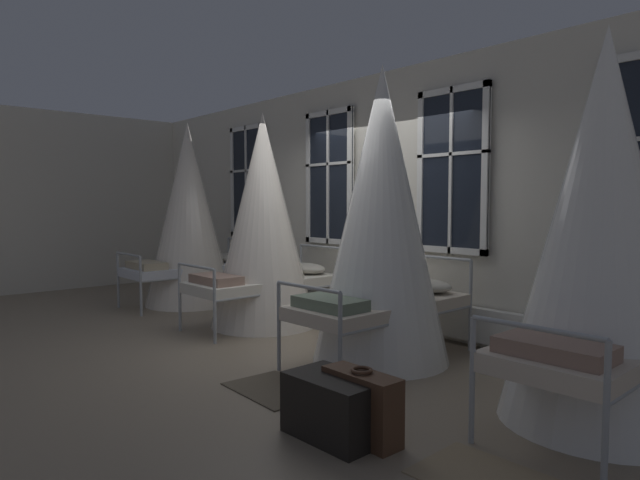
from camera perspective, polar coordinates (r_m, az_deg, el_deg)
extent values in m
plane|color=gray|center=(6.18, -0.59, -10.45)|extent=(21.36, 21.36, 0.00)
cube|color=beige|center=(6.85, 7.20, 4.13)|extent=(11.46, 0.10, 3.13)
cube|color=black|center=(9.04, -7.60, 6.02)|extent=(0.90, 0.02, 1.80)
cube|color=silver|center=(9.05, -7.55, 0.55)|extent=(0.90, 0.06, 0.07)
cube|color=silver|center=(9.12, -7.65, 11.46)|extent=(0.90, 0.06, 0.07)
cube|color=silver|center=(9.39, -9.02, 5.93)|extent=(0.07, 0.06, 1.80)
cube|color=silver|center=(8.70, -6.06, 6.12)|extent=(0.07, 0.06, 1.80)
cube|color=silver|center=(9.04, -7.60, 6.02)|extent=(0.04, 0.06, 1.80)
cube|color=silver|center=(9.05, -7.61, 7.16)|extent=(0.90, 0.06, 0.04)
cube|color=black|center=(7.48, 0.93, 6.53)|extent=(0.90, 0.02, 1.80)
cube|color=silver|center=(7.49, 0.92, -0.09)|extent=(0.90, 0.06, 0.07)
cube|color=silver|center=(7.57, 0.93, 13.07)|extent=(0.90, 0.06, 0.07)
cube|color=silver|center=(7.79, -1.15, 6.42)|extent=(0.07, 0.06, 1.80)
cube|color=silver|center=(7.18, 3.18, 6.64)|extent=(0.07, 0.06, 1.80)
cube|color=silver|center=(7.48, 0.93, 6.53)|extent=(0.04, 0.06, 1.80)
cube|color=silver|center=(7.49, 0.93, 7.90)|extent=(0.90, 0.06, 0.04)
cube|color=black|center=(6.16, 13.52, 7.01)|extent=(0.90, 0.02, 1.80)
cube|color=silver|center=(6.17, 13.39, -1.03)|extent=(0.90, 0.06, 0.07)
cube|color=silver|center=(6.27, 13.64, 14.91)|extent=(0.90, 0.06, 0.07)
cube|color=silver|center=(6.41, 10.45, 6.92)|extent=(0.07, 0.06, 1.80)
cube|color=silver|center=(5.93, 16.84, 7.08)|extent=(0.07, 0.06, 1.80)
cube|color=silver|center=(6.16, 13.52, 7.01)|extent=(0.04, 0.06, 1.80)
cube|color=silver|center=(6.17, 13.54, 8.67)|extent=(0.90, 0.06, 0.04)
cube|color=silver|center=(5.41, 27.30, 7.15)|extent=(0.07, 0.06, 1.80)
cube|color=silver|center=(6.88, 6.39, -6.88)|extent=(6.55, 0.10, 0.36)
cylinder|color=#9EA3A8|center=(9.37, -9.45, -2.69)|extent=(0.04, 0.04, 0.94)
cylinder|color=#9EA3A8|center=(8.70, -6.67, -3.16)|extent=(0.04, 0.04, 0.94)
cylinder|color=#9EA3A8|center=(8.55, -20.23, -3.94)|extent=(0.04, 0.04, 0.81)
cylinder|color=#9EA3A8|center=(7.81, -18.12, -4.60)|extent=(0.04, 0.04, 0.81)
cylinder|color=#9EA3A8|center=(8.92, -14.59, -3.12)|extent=(0.04, 1.88, 0.03)
cylinder|color=#9EA3A8|center=(8.21, -12.08, -3.66)|extent=(0.04, 1.88, 0.03)
cylinder|color=#9EA3A8|center=(8.99, -8.14, 0.06)|extent=(0.80, 0.03, 0.03)
cylinder|color=#9EA3A8|center=(8.13, -19.28, -1.43)|extent=(0.80, 0.03, 0.03)
cube|color=silver|center=(8.56, -13.39, -2.97)|extent=(0.82, 1.90, 0.12)
ellipsoid|color=#B7B2A3|center=(8.89, -9.42, -1.81)|extent=(0.62, 0.40, 0.14)
cube|color=tan|center=(8.25, -17.58, -2.51)|extent=(0.66, 0.36, 0.10)
cone|color=silver|center=(8.50, -13.48, 2.65)|extent=(1.32, 1.32, 2.73)
cylinder|color=#9EA3A8|center=(7.80, -1.99, -3.95)|extent=(0.04, 0.04, 0.94)
cylinder|color=#9EA3A8|center=(7.21, 2.09, -4.59)|extent=(0.04, 0.04, 0.94)
cylinder|color=#9EA3A8|center=(6.78, -14.36, -5.80)|extent=(0.04, 0.04, 0.81)
cylinder|color=#9EA3A8|center=(6.09, -10.88, -6.83)|extent=(0.04, 0.04, 0.81)
cylinder|color=#9EA3A8|center=(7.24, -7.73, -4.61)|extent=(0.04, 1.88, 0.03)
cylinder|color=#9EA3A8|center=(6.60, -3.84, -5.41)|extent=(0.04, 1.88, 0.03)
cylinder|color=#9EA3A8|center=(7.45, -0.03, -0.68)|extent=(0.80, 0.04, 0.03)
cylinder|color=#9EA3A8|center=(6.37, -12.77, -2.70)|extent=(0.80, 0.04, 0.03)
cube|color=silver|center=(6.91, -5.88, -4.49)|extent=(0.83, 1.90, 0.12)
ellipsoid|color=#B7B2A3|center=(7.32, -1.44, -2.96)|extent=(0.62, 0.40, 0.14)
cube|color=gray|center=(6.52, -10.74, -4.03)|extent=(0.66, 0.36, 0.10)
cone|color=silver|center=(6.84, -5.93, 2.08)|extent=(1.32, 1.32, 2.64)
cylinder|color=#9EA3A8|center=(6.36, 9.24, -5.76)|extent=(0.04, 0.04, 0.94)
cylinder|color=#9EA3A8|center=(5.90, 15.35, -6.59)|extent=(0.04, 0.04, 0.94)
cylinder|color=#9EA3A8|center=(5.07, -4.30, -8.94)|extent=(0.04, 0.04, 0.81)
cylinder|color=#9EA3A8|center=(4.48, 2.11, -10.63)|extent=(0.04, 0.04, 0.81)
cylinder|color=#9EA3A8|center=(5.67, 3.26, -6.94)|extent=(0.06, 1.88, 0.03)
cylinder|color=#9EA3A8|center=(5.15, 9.68, -8.08)|extent=(0.06, 1.88, 0.03)
cylinder|color=#9EA3A8|center=(6.06, 12.24, -1.79)|extent=(0.80, 0.04, 0.03)
cylinder|color=#9EA3A8|center=(4.69, -1.31, -4.93)|extent=(0.80, 0.04, 0.03)
cube|color=beige|center=(5.39, 6.32, -6.85)|extent=(0.85, 1.91, 0.12)
ellipsoid|color=#B7B2A3|center=(5.90, 10.84, -4.66)|extent=(0.62, 0.41, 0.14)
cube|color=slate|center=(4.89, 1.01, -6.59)|extent=(0.67, 0.37, 0.10)
cone|color=white|center=(5.30, 6.39, 2.67)|extent=(1.32, 1.32, 2.84)
cylinder|color=#9EA3A8|center=(5.33, 26.42, -7.98)|extent=(0.04, 0.04, 0.94)
cylinder|color=#9EA3A8|center=(3.71, 15.53, -13.87)|extent=(0.04, 0.04, 0.81)
cylinder|color=#9EA3A8|center=(3.38, 27.57, -15.95)|extent=(0.04, 0.04, 0.81)
cylinder|color=#9EA3A8|center=(4.49, 22.02, -10.09)|extent=(0.07, 1.88, 0.03)
cylinder|color=#9EA3A8|center=(3.42, 21.41, -8.49)|extent=(0.80, 0.05, 0.03)
cube|color=beige|center=(4.32, 26.90, -9.91)|extent=(0.86, 1.91, 0.12)
ellipsoid|color=silver|center=(4.94, 29.83, -6.74)|extent=(0.62, 0.41, 0.14)
cube|color=gray|center=(3.68, 23.15, -10.36)|extent=(0.67, 0.37, 0.10)
cone|color=white|center=(4.21, 27.24, 1.16)|extent=(1.32, 1.32, 2.72)
cube|color=brown|center=(4.67, -4.72, -15.17)|extent=(0.82, 0.59, 0.01)
cube|color=#472D1E|center=(3.70, 4.33, -16.81)|extent=(0.56, 0.20, 0.44)
cube|color=tan|center=(3.77, 5.51, -16.41)|extent=(0.50, 0.02, 0.03)
torus|color=#472D1E|center=(3.62, 4.35, -13.33)|extent=(0.15, 0.15, 0.02)
cube|color=black|center=(3.73, 1.55, -16.91)|extent=(0.65, 0.42, 0.40)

